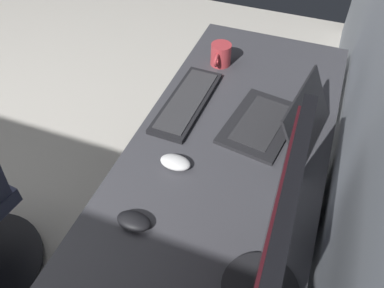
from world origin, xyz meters
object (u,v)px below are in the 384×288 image
(drawer_pedestal, at_px, (225,221))
(monitor_primary, at_px, (274,239))
(coffee_mug, at_px, (221,55))
(mouse_main, at_px, (175,162))
(keyboard_main, at_px, (187,102))
(mouse_spare, at_px, (134,221))
(laptop_leftmost, at_px, (278,121))

(drawer_pedestal, relative_size, monitor_primary, 1.39)
(coffee_mug, bearing_deg, mouse_main, 3.79)
(keyboard_main, xyz_separation_m, mouse_spare, (0.56, 0.05, 0.01))
(mouse_main, bearing_deg, drawer_pedestal, 119.38)
(drawer_pedestal, bearing_deg, laptop_leftmost, 149.42)
(keyboard_main, bearing_deg, laptop_leftmost, 85.47)
(drawer_pedestal, relative_size, laptop_leftmost, 1.85)
(mouse_main, bearing_deg, coffee_mug, -176.21)
(monitor_primary, xyz_separation_m, laptop_leftmost, (-0.59, -0.08, -0.21))
(monitor_primary, height_order, mouse_main, monitor_primary)
(mouse_spare, height_order, coffee_mug, coffee_mug)
(keyboard_main, height_order, coffee_mug, coffee_mug)
(drawer_pedestal, bearing_deg, mouse_spare, -29.44)
(keyboard_main, xyz_separation_m, mouse_main, (0.31, 0.08, 0.01))
(mouse_spare, bearing_deg, laptop_leftmost, 150.16)
(drawer_pedestal, height_order, monitor_primary, monitor_primary)
(laptop_leftmost, relative_size, keyboard_main, 0.89)
(coffee_mug, bearing_deg, drawer_pedestal, 22.05)
(keyboard_main, relative_size, mouse_main, 4.08)
(keyboard_main, height_order, mouse_main, mouse_main)
(drawer_pedestal, bearing_deg, coffee_mug, -157.95)
(monitor_primary, xyz_separation_m, keyboard_main, (-0.62, -0.44, -0.25))
(coffee_mug, bearing_deg, keyboard_main, -7.35)
(drawer_pedestal, distance_m, mouse_spare, 0.56)
(drawer_pedestal, height_order, coffee_mug, coffee_mug)
(drawer_pedestal, xyz_separation_m, mouse_spare, (0.34, -0.19, 0.40))
(laptop_leftmost, relative_size, coffee_mug, 2.96)
(drawer_pedestal, bearing_deg, mouse_main, -60.62)
(drawer_pedestal, xyz_separation_m, coffee_mug, (-0.51, -0.21, 0.43))
(laptop_leftmost, bearing_deg, mouse_main, -44.71)
(keyboard_main, bearing_deg, mouse_main, 14.33)
(mouse_spare, relative_size, coffee_mug, 0.82)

